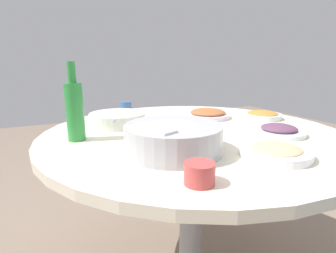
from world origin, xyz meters
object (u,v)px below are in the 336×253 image
Objects in this scene: dish_stirfry at (208,114)px; tea_cup_near at (125,107)px; soup_bowl at (117,119)px; green_bottle at (75,110)px; round_dining_table at (193,150)px; dish_eggplant at (279,130)px; dish_noodles at (275,151)px; rice_bowl at (173,138)px; dish_tofu_braise at (262,115)px; tea_cup_far at (199,173)px.

tea_cup_near is (-0.34, -0.35, 0.01)m from dish_stirfry.
soup_bowl is 0.27m from green_bottle.
dish_stirfry is at bearing 133.28° from round_dining_table.
round_dining_table is at bearing -126.33° from dish_eggplant.
rice_bowl is at bearing -123.25° from dish_noodles.
tea_cup_far is at bearing -54.17° from dish_tofu_braise.
tea_cup_near reaches higher than tea_cup_far.
dish_tofu_braise is (-0.26, 0.17, 0.00)m from dish_eggplant.
soup_bowl reaches higher than dish_stirfry.
tea_cup_near is 0.94× the size of tea_cup_far.
dish_stirfry reaches higher than dish_tofu_braise.
green_bottle is (-0.27, -0.75, 0.10)m from dish_eggplant.
dish_tofu_braise is 2.69× the size of tea_cup_near.
round_dining_table is 4.39× the size of green_bottle.
soup_bowl is at bearing -22.66° from tea_cup_near.
round_dining_table is 0.47m from dish_tofu_braise.
tea_cup_far is at bearing 23.64° from green_bottle.
tea_cup_near is at bearing 157.34° from soup_bowl.
soup_bowl is (-0.22, -0.27, 0.12)m from round_dining_table.
green_bottle is (-0.06, -0.47, 0.21)m from round_dining_table.
dish_eggplant is 0.81m from green_bottle.
dish_noodles is 3.04× the size of tea_cup_near.
dish_tofu_braise reaches higher than round_dining_table.
dish_eggplant is 0.85m from tea_cup_near.
dish_tofu_braise is 0.76m from tea_cup_near.
round_dining_table is 0.56m from tea_cup_near.
dish_eggplant is at bearing 11.19° from dish_stirfry.
dish_eggplant is 0.96× the size of dish_noodles.
rice_bowl is 1.52× the size of dish_eggplant.
tea_cup_far is at bearing -79.10° from dish_noodles.
round_dining_table is at bearing -46.72° from dish_stirfry.
rice_bowl is at bearing -45.11° from dish_stirfry.
rice_bowl is 0.39m from green_bottle.
dish_stirfry reaches higher than dish_eggplant.
tea_cup_far is (0.45, -0.25, 0.12)m from round_dining_table.
dish_eggplant is 0.58m from tea_cup_far.
dish_noodles is (0.45, -0.39, -0.00)m from dish_tofu_braise.
green_bottle is at bearing -34.70° from tea_cup_near.
green_bottle is 0.56m from tea_cup_far.
dish_stirfry is at bearing 166.73° from dish_noodles.
dish_tofu_braise is (0.14, 0.25, -0.00)m from dish_stirfry.
dish_tofu_braise is 0.93m from green_bottle.
dish_eggplant is at bearing 30.01° from tea_cup_near.
dish_noodles is at bearing 9.56° from round_dining_table.
dish_stirfry reaches higher than dish_noodles.
green_bottle is (-0.45, -0.54, 0.10)m from dish_noodles.
green_bottle is (-0.00, -0.92, 0.10)m from dish_tofu_braise.
round_dining_table is 16.69× the size of tea_cup_far.
dish_tofu_braise is at bearing 147.01° from dish_eggplant.
green_bottle is at bearing -129.83° from dish_noodles.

